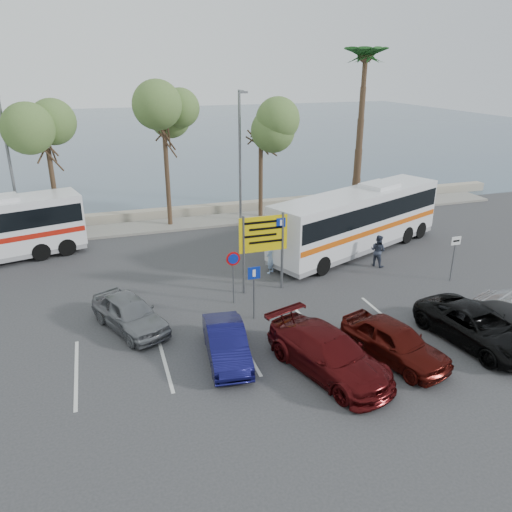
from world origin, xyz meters
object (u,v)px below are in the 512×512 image
object	(u,v)px
direction_sign	(263,240)
coach_bus_right	(358,222)
car_maroon	(328,353)
pedestrian_far	(378,251)
car_blue	(226,343)
pedestrian_near	(271,258)
street_lamp_left	(9,163)
car_red	(394,341)
car_silver_a	(130,313)
street_lamp_right	(240,150)
suv_black	(478,327)

from	to	relation	value
direction_sign	coach_bus_right	bearing A→B (deg)	26.95
car_maroon	direction_sign	bearing A→B (deg)	72.36
pedestrian_far	car_blue	bearing A→B (deg)	91.41
pedestrian_far	pedestrian_near	bearing A→B (deg)	51.03
street_lamp_left	car_red	size ratio (longest dim) A/B	1.97
car_maroon	pedestrian_far	xyz separation A→B (m)	(6.45, 7.69, 0.10)
car_silver_a	car_blue	world-z (taller)	car_silver_a
street_lamp_right	pedestrian_far	xyz separation A→B (m)	(4.45, -9.33, -3.78)
street_lamp_left	car_maroon	world-z (taller)	street_lamp_left
street_lamp_left	direction_sign	distance (m)	15.24
pedestrian_far	car_red	bearing A→B (deg)	122.30
car_silver_a	car_blue	size ratio (longest dim) A/B	1.06
car_blue	car_maroon	bearing A→B (deg)	-24.84
street_lamp_right	pedestrian_near	bearing A→B (deg)	-96.69
car_maroon	street_lamp_right	bearing A→B (deg)	65.70
street_lamp_left	car_silver_a	size ratio (longest dim) A/B	2.03
street_lamp_right	direction_sign	xyz separation A→B (m)	(-2.00, -10.32, -2.17)
pedestrian_far	car_maroon	bearing A→B (deg)	109.50
car_silver_a	coach_bus_right	bearing A→B (deg)	-2.46
street_lamp_left	pedestrian_near	distance (m)	15.21
street_lamp_left	street_lamp_right	bearing A→B (deg)	0.00
car_red	pedestrian_far	world-z (taller)	pedestrian_far
street_lamp_left	pedestrian_near	xyz separation A→B (m)	(12.00, -8.52, -3.82)
street_lamp_left	street_lamp_right	size ratio (longest dim) A/B	1.00
pedestrian_near	street_lamp_left	bearing A→B (deg)	-76.49
coach_bus_right	car_blue	xyz separation A→B (m)	(-9.50, -8.20, -1.01)
car_maroon	car_red	bearing A→B (deg)	-17.60
car_blue	car_maroon	xyz separation A→B (m)	(3.00, -1.80, 0.10)
street_lamp_right	pedestrian_near	world-z (taller)	street_lamp_right
pedestrian_near	car_blue	bearing A→B (deg)	18.04
direction_sign	car_blue	world-z (taller)	direction_sign
coach_bus_right	pedestrian_near	xyz separation A→B (m)	(-5.50, -1.50, -0.85)
car_silver_a	car_maroon	xyz separation A→B (m)	(6.00, -5.00, 0.04)
street_lamp_right	direction_sign	world-z (taller)	street_lamp_right
coach_bus_right	pedestrian_far	xyz separation A→B (m)	(-0.05, -2.31, -0.81)
pedestrian_far	car_silver_a	bearing A→B (deg)	71.67
street_lamp_right	car_blue	distance (m)	16.51
car_red	pedestrian_far	bearing A→B (deg)	45.06
car_blue	direction_sign	bearing A→B (deg)	64.62
direction_sign	suv_black	distance (m)	9.16
direction_sign	car_maroon	distance (m)	6.91
pedestrian_near	car_red	bearing A→B (deg)	58.89
suv_black	car_blue	bearing A→B (deg)	159.75
street_lamp_left	car_red	xyz separation A→B (m)	(13.50, -17.02, -3.91)
direction_sign	suv_black	world-z (taller)	direction_sign
direction_sign	car_blue	distance (m)	6.02
street_lamp_left	car_blue	xyz separation A→B (m)	(8.00, -15.22, -3.99)
car_silver_a	car_red	xyz separation A→B (m)	(8.50, -5.00, 0.02)
pedestrian_far	street_lamp_right	bearing A→B (deg)	-5.06
car_blue	car_maroon	world-z (taller)	car_maroon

